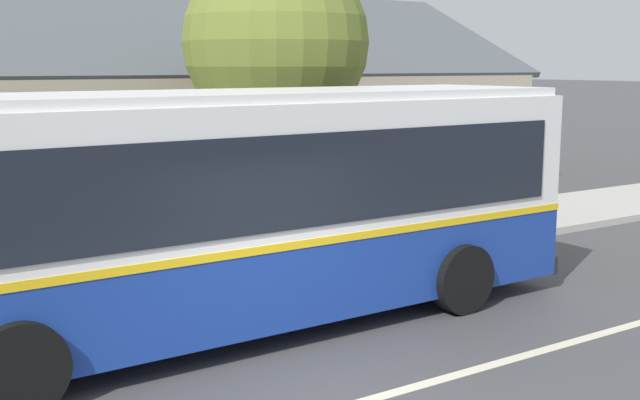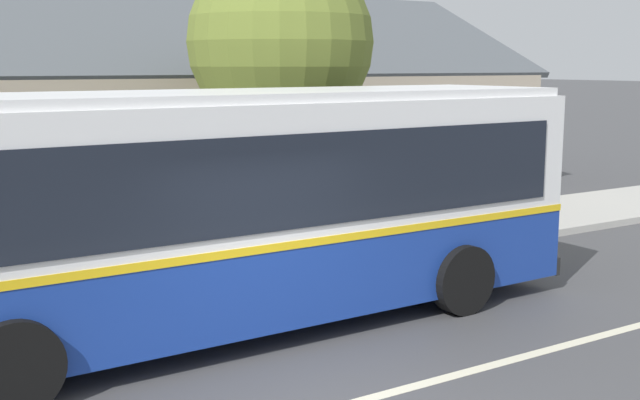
{
  "view_description": "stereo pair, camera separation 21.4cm",
  "coord_description": "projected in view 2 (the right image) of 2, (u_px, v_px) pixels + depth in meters",
  "views": [
    {
      "loc": [
        -4.54,
        -6.38,
        3.49
      ],
      "look_at": [
        1.65,
        2.99,
        1.6
      ],
      "focal_mm": 45.0,
      "sensor_mm": 36.0,
      "label": 1
    },
    {
      "loc": [
        -4.36,
        -6.49,
        3.49
      ],
      "look_at": [
        1.65,
        2.99,
        1.6
      ],
      "focal_mm": 45.0,
      "sensor_mm": 36.0,
      "label": 2
    }
  ],
  "objects": [
    {
      "name": "sidewalk_far",
      "position": [
        139.0,
        274.0,
        13.27
      ],
      "size": [
        60.0,
        3.0,
        0.15
      ],
      "primitive_type": "cube",
      "color": "#ADAAA3",
      "rests_on": "ground"
    },
    {
      "name": "community_building",
      "position": [
        30.0,
        136.0,
        19.98
      ],
      "size": [
        25.97,
        10.13,
        6.55
      ],
      "color": "tan",
      "rests_on": "ground"
    },
    {
      "name": "transit_bus",
      "position": [
        216.0,
        205.0,
        10.42
      ],
      "size": [
        10.53,
        2.88,
        3.16
      ],
      "color": "navy",
      "rests_on": "ground"
    },
    {
      "name": "street_tree_primary",
      "position": [
        278.0,
        47.0,
        15.38
      ],
      "size": [
        3.61,
        3.61,
        5.74
      ],
      "color": "#4C3828",
      "rests_on": "ground"
    },
    {
      "name": "bus_stop_sign",
      "position": [
        437.0,
        164.0,
        15.09
      ],
      "size": [
        0.36,
        0.07,
        2.4
      ],
      "color": "gray",
      "rests_on": "sidewalk_far"
    }
  ]
}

